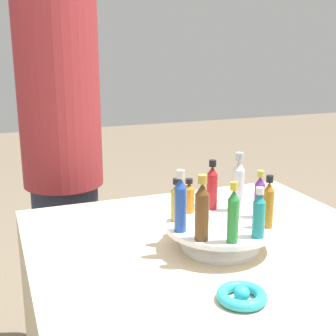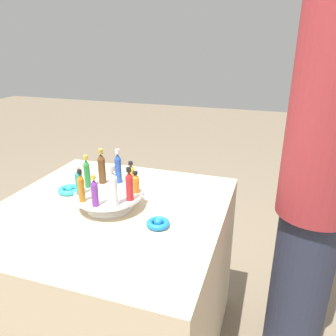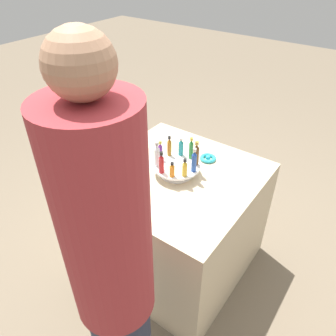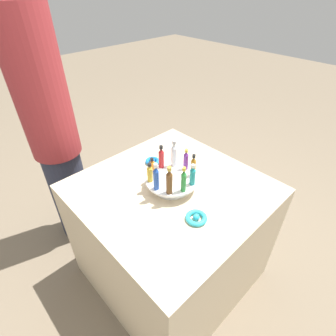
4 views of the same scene
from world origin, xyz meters
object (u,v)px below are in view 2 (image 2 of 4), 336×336
(bottle_purple, at_px, (95,192))
(bottle_clear, at_px, (113,188))
(bottle_brown, at_px, (102,168))
(bottle_blue, at_px, (118,167))
(display_stand, at_px, (109,199))
(ribbon_bow_blue, at_px, (158,223))
(bottle_orange, at_px, (136,183))
(bottle_green, at_px, (87,173))
(bottle_gold, at_px, (131,175))
(bottle_red, at_px, (129,185))
(bottle_amber, at_px, (81,187))
(person_figure, at_px, (319,179))
(ribbon_bow_teal, at_px, (69,190))
(bottle_teal, at_px, (79,181))

(bottle_purple, xyz_separation_m, bottle_clear, (0.06, 0.02, 0.02))
(bottle_purple, height_order, bottle_brown, bottle_brown)
(bottle_blue, bearing_deg, bottle_clear, -68.20)
(display_stand, bearing_deg, ribbon_bow_blue, -17.29)
(bottle_orange, relative_size, bottle_green, 0.65)
(bottle_orange, bearing_deg, ribbon_bow_blue, -40.55)
(bottle_gold, relative_size, bottle_brown, 0.72)
(bottle_clear, height_order, bottle_brown, bottle_clear)
(bottle_red, distance_m, bottle_green, 0.21)
(ribbon_bow_blue, bearing_deg, bottle_green, 163.66)
(bottle_amber, xyz_separation_m, bottle_purple, (0.06, -0.02, -0.00))
(bottle_blue, distance_m, bottle_green, 0.13)
(ribbon_bow_blue, xyz_separation_m, person_figure, (0.53, 0.33, 0.11))
(bottle_gold, relative_size, bottle_blue, 0.73)
(bottle_amber, relative_size, person_figure, 0.07)
(ribbon_bow_teal, bearing_deg, bottle_teal, -40.55)
(display_stand, bearing_deg, bottle_gold, 57.80)
(display_stand, relative_size, ribbon_bow_blue, 3.14)
(bottle_orange, bearing_deg, bottle_blue, 147.80)
(bottle_green, height_order, ribbon_bow_blue, bottle_green)
(bottle_teal, distance_m, bottle_amber, 0.07)
(bottle_green, bearing_deg, person_figure, 14.78)
(bottle_teal, height_order, bottle_gold, bottle_teal)
(bottle_orange, bearing_deg, ribbon_bow_teal, 174.51)
(bottle_purple, xyz_separation_m, ribbon_bow_blue, (0.22, 0.04, -0.10))
(ribbon_bow_teal, bearing_deg, bottle_orange, -5.49)
(bottle_orange, height_order, bottle_green, bottle_green)
(bottle_amber, relative_size, bottle_blue, 0.87)
(display_stand, distance_m, bottle_purple, 0.13)
(bottle_teal, bearing_deg, bottle_red, 3.80)
(bottle_red, height_order, bottle_green, bottle_green)
(bottle_red, bearing_deg, ribbon_bow_teal, 163.66)
(person_figure, bearing_deg, ribbon_bow_blue, 12.97)
(bottle_blue, bearing_deg, bottle_amber, -104.20)
(bottle_teal, xyz_separation_m, bottle_gold, (0.16, 0.13, -0.00))
(display_stand, height_order, bottle_amber, bottle_amber)
(bottle_purple, relative_size, bottle_red, 0.92)
(bottle_teal, xyz_separation_m, ribbon_bow_teal, (-0.13, 0.11, -0.10))
(bottle_clear, bearing_deg, bottle_green, 147.80)
(ribbon_bow_blue, bearing_deg, bottle_purple, -170.93)
(bottle_clear, bearing_deg, display_stand, 129.80)
(display_stand, height_order, bottle_orange, bottle_orange)
(bottle_blue, bearing_deg, bottle_brown, -158.20)
(bottle_teal, height_order, bottle_red, bottle_red)
(ribbon_bow_teal, bearing_deg, ribbon_bow_blue, -17.29)
(display_stand, bearing_deg, bottle_green, 165.80)
(bottle_teal, distance_m, bottle_clear, 0.17)
(display_stand, height_order, bottle_red, bottle_red)
(bottle_clear, height_order, bottle_blue, bottle_clear)
(bottle_brown, bearing_deg, bottle_orange, -14.20)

